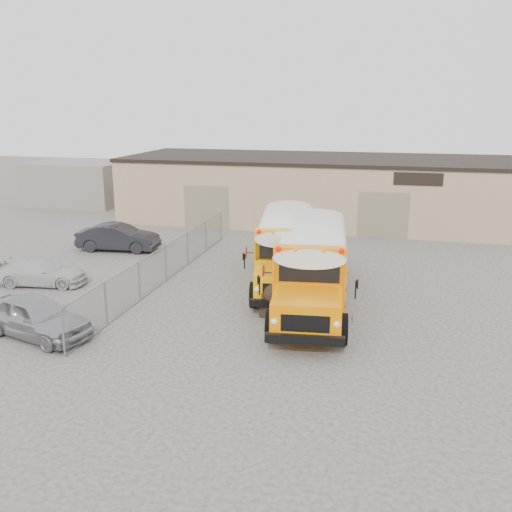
% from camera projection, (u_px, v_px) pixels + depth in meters
% --- Properties ---
extents(ground, '(120.00, 120.00, 0.00)m').
position_uv_depth(ground, '(272.00, 312.00, 23.93)').
color(ground, '#413E3C').
rests_on(ground, ground).
extents(warehouse, '(30.20, 10.20, 4.67)m').
position_uv_depth(warehouse, '(331.00, 189.00, 42.04)').
color(warehouse, tan).
rests_on(warehouse, ground).
extents(chainlink_fence, '(0.07, 18.07, 1.81)m').
position_uv_depth(chainlink_fence, '(166.00, 263.00, 27.92)').
color(chainlink_fence, gray).
rests_on(chainlink_fence, ground).
extents(distant_building_left, '(8.00, 6.00, 3.60)m').
position_uv_depth(distant_building_left, '(79.00, 183.00, 49.24)').
color(distant_building_left, gray).
rests_on(distant_building_left, ground).
extents(school_bus_left, '(4.38, 11.15, 3.18)m').
position_uv_depth(school_bus_left, '(290.00, 216.00, 34.68)').
color(school_bus_left, '#FFA706').
rests_on(school_bus_left, ground).
extents(school_bus_right, '(4.01, 11.58, 3.32)m').
position_uv_depth(school_bus_right, '(317.00, 226.00, 31.55)').
color(school_bus_right, '#FF7F00').
rests_on(school_bus_right, ground).
extents(tarp_bundle, '(1.25, 1.17, 1.58)m').
position_uv_depth(tarp_bundle, '(276.00, 297.00, 23.31)').
color(tarp_bundle, black).
rests_on(tarp_bundle, ground).
extents(car_silver, '(4.97, 3.10, 1.58)m').
position_uv_depth(car_silver, '(36.00, 316.00, 21.30)').
color(car_silver, '#A5A5AA').
rests_on(car_silver, ground).
extents(car_white, '(4.48, 2.36, 1.24)m').
position_uv_depth(car_white, '(42.00, 272.00, 27.43)').
color(car_white, silver).
rests_on(car_white, ground).
extents(car_dark, '(4.95, 2.13, 1.58)m').
position_uv_depth(car_dark, '(118.00, 237.00, 33.77)').
color(car_dark, black).
rests_on(car_dark, ground).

